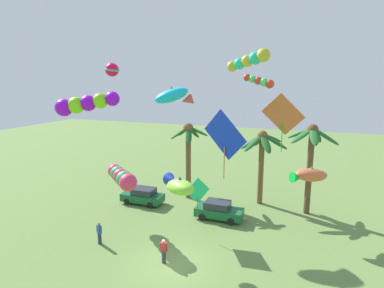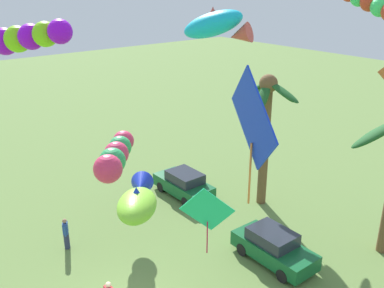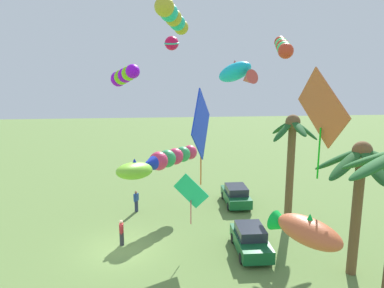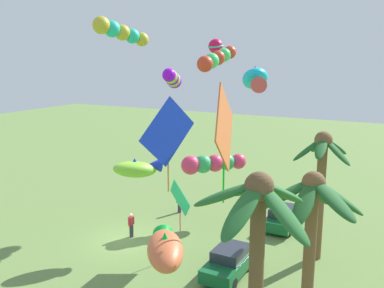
# 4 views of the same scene
# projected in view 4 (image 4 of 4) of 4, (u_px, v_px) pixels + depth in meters

# --- Properties ---
(ground_plane) EXTENTS (120.00, 120.00, 0.00)m
(ground_plane) POSITION_uv_depth(u_px,v_px,m) (127.00, 240.00, 26.56)
(ground_plane) COLOR olive
(palm_tree_0) EXTENTS (4.41, 4.27, 6.94)m
(palm_tree_0) POSITION_uv_depth(u_px,v_px,m) (312.00, 212.00, 16.80)
(palm_tree_0) COLOR brown
(palm_tree_0) RESTS_ON ground
(palm_tree_1) EXTENTS (3.64, 3.32, 7.42)m
(palm_tree_1) POSITION_uv_depth(u_px,v_px,m) (322.00, 170.00, 23.13)
(palm_tree_1) COLOR brown
(palm_tree_1) RESTS_ON ground
(palm_tree_2) EXTENTS (4.37, 4.28, 7.83)m
(palm_tree_2) POSITION_uv_depth(u_px,v_px,m) (256.00, 232.00, 13.54)
(palm_tree_2) COLOR brown
(palm_tree_2) RESTS_ON ground
(parked_car_0) EXTENTS (3.90, 1.74, 1.51)m
(parked_car_0) POSITION_uv_depth(u_px,v_px,m) (283.00, 217.00, 28.38)
(parked_car_0) COLOR #145B2D
(parked_car_0) RESTS_ON ground
(parked_car_1) EXTENTS (3.92, 1.79, 1.51)m
(parked_car_1) POSITION_uv_depth(u_px,v_px,m) (229.00, 262.00, 22.17)
(parked_car_1) COLOR #145B2D
(parked_car_1) RESTS_ON ground
(spectator_0) EXTENTS (0.55, 0.26, 1.59)m
(spectator_0) POSITION_uv_depth(u_px,v_px,m) (131.00, 225.00, 26.87)
(spectator_0) COLOR #38383D
(spectator_0) RESTS_ON ground
(spectator_1) EXTENTS (0.50, 0.38, 1.59)m
(spectator_1) POSITION_uv_depth(u_px,v_px,m) (179.00, 202.00, 31.17)
(spectator_1) COLOR #2D3351
(spectator_1) RESTS_ON ground
(kite_tube_0) EXTENTS (3.95, 3.60, 1.30)m
(kite_tube_0) POSITION_uv_depth(u_px,v_px,m) (212.00, 163.00, 29.04)
(kite_tube_0) COLOR #EA335E
(kite_tube_1) EXTENTS (3.79, 2.23, 1.56)m
(kite_tube_1) POSITION_uv_depth(u_px,v_px,m) (172.00, 79.00, 29.62)
(kite_tube_1) COLOR #980CEA
(kite_tube_2) EXTENTS (2.72, 1.52, 1.28)m
(kite_tube_2) POSITION_uv_depth(u_px,v_px,m) (120.00, 32.00, 19.32)
(kite_tube_2) COLOR gold
(kite_diamond_3) EXTENTS (1.19, 1.94, 3.09)m
(kite_diamond_3) POSITION_uv_depth(u_px,v_px,m) (180.00, 199.00, 23.74)
(kite_diamond_3) COLOR #20D387
(kite_fish_4) EXTENTS (3.47, 2.59, 1.86)m
(kite_fish_4) POSITION_uv_depth(u_px,v_px,m) (255.00, 80.00, 23.74)
(kite_fish_4) COLOR #14BADC
(kite_ball_5) EXTENTS (1.26, 1.25, 0.96)m
(kite_ball_5) POSITION_uv_depth(u_px,v_px,m) (216.00, 46.00, 27.79)
(kite_ball_5) COLOR #DF0E41
(kite_tube_6) EXTENTS (2.37, 0.95, 1.09)m
(kite_tube_6) POSITION_uv_depth(u_px,v_px,m) (216.00, 59.00, 17.38)
(kite_tube_6) COLOR red
(kite_fish_7) EXTENTS (3.07, 2.62, 1.29)m
(kite_fish_7) POSITION_uv_depth(u_px,v_px,m) (165.00, 248.00, 15.42)
(kite_fish_7) COLOR #D36238
(kite_fish_8) EXTENTS (3.03, 2.77, 1.36)m
(kite_fish_8) POSITION_uv_depth(u_px,v_px,m) (138.00, 169.00, 25.04)
(kite_fish_8) COLOR #8DE036
(kite_diamond_9) EXTENTS (3.32, 1.32, 4.93)m
(kite_diamond_9) POSITION_uv_depth(u_px,v_px,m) (168.00, 133.00, 21.18)
(kite_diamond_9) COLOR blue
(kite_diamond_10) EXTENTS (3.30, 0.80, 4.68)m
(kite_diamond_10) POSITION_uv_depth(u_px,v_px,m) (224.00, 129.00, 15.86)
(kite_diamond_10) COLOR #D4672F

